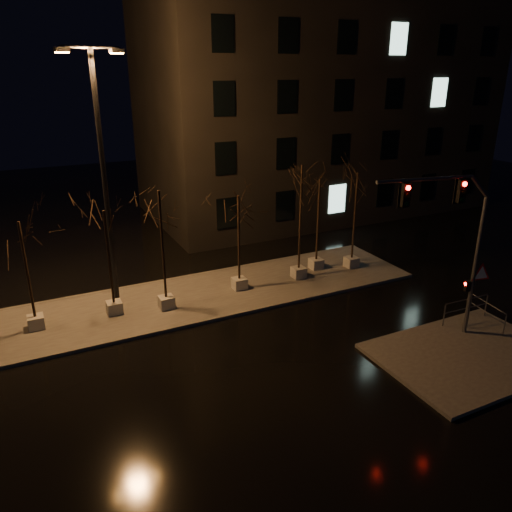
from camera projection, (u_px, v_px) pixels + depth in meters
ground at (254, 359)px, 19.10m from camera, size 90.00×90.00×0.00m
median at (200, 296)px, 24.10m from camera, size 22.00×5.00×0.15m
sidewalk_corner at (468, 355)px, 19.22m from camera, size 7.00×5.00×0.15m
building at (317, 109)px, 37.28m from camera, size 25.00×12.00×15.00m
tree_0 at (23, 247)px, 19.76m from camera, size 1.80×1.80×4.81m
tree_1 at (106, 235)px, 21.01m from camera, size 1.80×1.80×4.88m
tree_2 at (161, 218)px, 21.32m from camera, size 1.80×1.80×5.61m
tree_3 at (239, 217)px, 23.48m from camera, size 1.80×1.80×4.86m
tree_4 at (301, 191)px, 24.48m from camera, size 1.80×1.80×6.05m
tree_5 at (319, 200)px, 25.88m from camera, size 1.80×1.80×5.09m
tree_6 at (356, 194)px, 26.04m from camera, size 1.80×1.80×5.37m
traffic_signal_mast at (457, 234)px, 18.93m from camera, size 5.35×1.16×6.64m
streetlight_main at (103, 166)px, 20.99m from camera, size 2.75×0.96×11.09m
guard_rail_a at (466, 306)px, 21.41m from camera, size 2.43×0.16×1.05m
guard_rail_b at (487, 311)px, 21.12m from camera, size 0.37×2.09×1.00m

